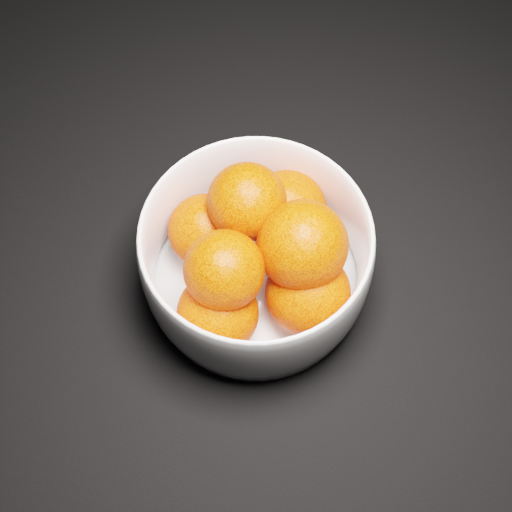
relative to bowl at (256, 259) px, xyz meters
name	(u,v)px	position (x,y,z in m)	size (l,w,h in m)	color
bowl	(256,259)	(0.00, 0.00, 0.00)	(0.20, 0.20, 0.10)	white
orange_pile	(261,252)	(0.00, 0.00, 0.01)	(0.17, 0.16, 0.11)	#E93A06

